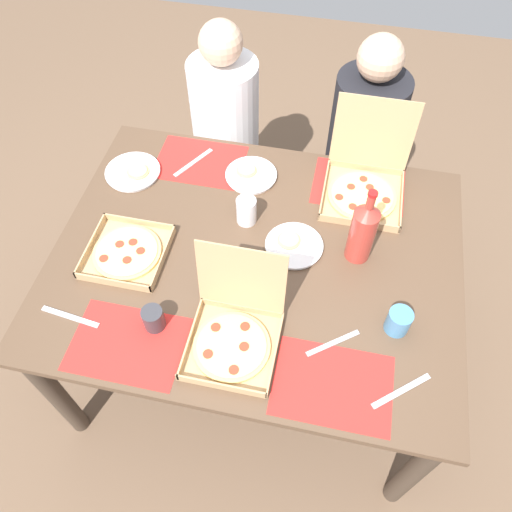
# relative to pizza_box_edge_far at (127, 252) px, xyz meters

# --- Properties ---
(ground_plane) EXTENTS (6.00, 6.00, 0.00)m
(ground_plane) POSITION_rel_pizza_box_edge_far_xyz_m (0.45, 0.09, -0.76)
(ground_plane) COLOR brown
(dining_table) EXTENTS (1.46, 1.15, 0.74)m
(dining_table) POSITION_rel_pizza_box_edge_far_xyz_m (0.45, 0.09, -0.11)
(dining_table) COLOR #3F3328
(dining_table) RESTS_ON ground_plane
(placemat_near_left) EXTENTS (0.36, 0.26, 0.00)m
(placemat_near_left) POSITION_rel_pizza_box_edge_far_xyz_m (0.13, -0.34, -0.01)
(placemat_near_left) COLOR red
(placemat_near_left) RESTS_ON dining_table
(placemat_near_right) EXTENTS (0.36, 0.26, 0.00)m
(placemat_near_right) POSITION_rel_pizza_box_edge_far_xyz_m (0.78, -0.34, -0.01)
(placemat_near_right) COLOR red
(placemat_near_right) RESTS_ON dining_table
(placemat_far_left) EXTENTS (0.36, 0.26, 0.00)m
(placemat_far_left) POSITION_rel_pizza_box_edge_far_xyz_m (0.13, 0.51, -0.01)
(placemat_far_left) COLOR red
(placemat_far_left) RESTS_ON dining_table
(placemat_far_right) EXTENTS (0.36, 0.26, 0.00)m
(placemat_far_right) POSITION_rel_pizza_box_edge_far_xyz_m (0.78, 0.51, -0.01)
(placemat_far_right) COLOR red
(placemat_far_right) RESTS_ON dining_table
(pizza_box_edge_far) EXTENTS (0.28, 0.28, 0.04)m
(pizza_box_edge_far) POSITION_rel_pizza_box_edge_far_xyz_m (0.00, 0.00, 0.00)
(pizza_box_edge_far) COLOR tan
(pizza_box_edge_far) RESTS_ON dining_table
(pizza_box_corner_left) EXTENTS (0.30, 0.33, 0.34)m
(pizza_box_corner_left) POSITION_rel_pizza_box_edge_far_xyz_m (0.80, 0.49, 0.04)
(pizza_box_corner_left) COLOR tan
(pizza_box_corner_left) RESTS_ON dining_table
(pizza_box_center) EXTENTS (0.28, 0.31, 0.31)m
(pizza_box_center) POSITION_rel_pizza_box_edge_far_xyz_m (0.46, -0.25, 0.04)
(pizza_box_center) COLOR tan
(pizza_box_center) RESTS_ON dining_table
(plate_near_left) EXTENTS (0.22, 0.22, 0.03)m
(plate_near_left) POSITION_rel_pizza_box_edge_far_xyz_m (-0.12, 0.39, -0.00)
(plate_near_left) COLOR white
(plate_near_left) RESTS_ON dining_table
(plate_near_right) EXTENTS (0.21, 0.21, 0.03)m
(plate_near_right) POSITION_rel_pizza_box_edge_far_xyz_m (0.35, 0.47, -0.00)
(plate_near_right) COLOR white
(plate_near_right) RESTS_ON dining_table
(plate_far_right) EXTENTS (0.21, 0.21, 0.03)m
(plate_far_right) POSITION_rel_pizza_box_edge_far_xyz_m (0.58, 0.16, -0.00)
(plate_far_right) COLOR white
(plate_far_right) RESTS_ON dining_table
(soda_bottle) EXTENTS (0.09, 0.09, 0.32)m
(soda_bottle) POSITION_rel_pizza_box_edge_far_xyz_m (0.81, 0.17, 0.12)
(soda_bottle) COLOR #B2382D
(soda_bottle) RESTS_ON dining_table
(cup_clear_left) EXTENTS (0.07, 0.07, 0.11)m
(cup_clear_left) POSITION_rel_pizza_box_edge_far_xyz_m (0.38, 0.25, 0.04)
(cup_clear_left) COLOR silver
(cup_clear_left) RESTS_ON dining_table
(cup_clear_right) EXTENTS (0.08, 0.08, 0.09)m
(cup_clear_right) POSITION_rel_pizza_box_edge_far_xyz_m (0.96, -0.10, 0.03)
(cup_clear_right) COLOR teal
(cup_clear_right) RESTS_ON dining_table
(cup_red) EXTENTS (0.07, 0.07, 0.09)m
(cup_red) POSITION_rel_pizza_box_edge_far_xyz_m (0.19, -0.25, 0.03)
(cup_red) COLOR #333338
(cup_red) RESTS_ON dining_table
(condiment_bowl) EXTENTS (0.10, 0.10, 0.04)m
(condiment_bowl) POSITION_rel_pizza_box_edge_far_xyz_m (0.45, -0.00, 0.01)
(condiment_bowl) COLOR white
(condiment_bowl) RESTS_ON dining_table
(fork_by_near_left) EXTENTS (0.16, 0.13, 0.00)m
(fork_by_near_left) POSITION_rel_pizza_box_edge_far_xyz_m (0.77, -0.20, -0.01)
(fork_by_near_left) COLOR #B7B7BC
(fork_by_near_left) RESTS_ON dining_table
(knife_by_far_left) EXTENTS (0.17, 0.15, 0.00)m
(knife_by_far_left) POSITION_rel_pizza_box_edge_far_xyz_m (0.98, -0.31, -0.01)
(knife_by_far_left) COLOR #B7B7BC
(knife_by_far_left) RESTS_ON dining_table
(knife_by_near_right) EXTENTS (0.12, 0.19, 0.00)m
(knife_by_near_right) POSITION_rel_pizza_box_edge_far_xyz_m (0.10, 0.50, -0.01)
(knife_by_near_right) COLOR #B7B7BC
(knife_by_near_right) RESTS_ON dining_table
(knife_by_far_right) EXTENTS (0.21, 0.04, 0.00)m
(knife_by_far_right) POSITION_rel_pizza_box_edge_far_xyz_m (-0.09, -0.28, -0.01)
(knife_by_far_right) COLOR #B7B7BC
(knife_by_far_right) RESTS_ON dining_table
(diner_left_seat) EXTENTS (0.32, 0.32, 1.13)m
(diner_left_seat) POSITION_rel_pizza_box_edge_far_xyz_m (0.13, 0.92, -0.25)
(diner_left_seat) COLOR white
(diner_left_seat) RESTS_ON ground_plane
(diner_right_seat) EXTENTS (0.32, 0.32, 1.15)m
(diner_right_seat) POSITION_rel_pizza_box_edge_far_xyz_m (0.78, 0.92, -0.24)
(diner_right_seat) COLOR black
(diner_right_seat) RESTS_ON ground_plane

